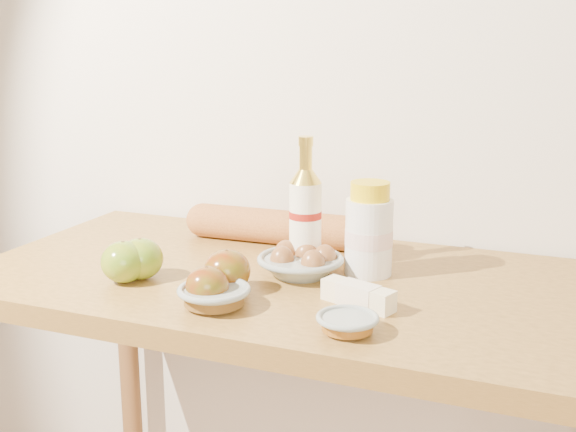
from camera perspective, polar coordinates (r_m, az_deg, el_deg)
The scene contains 13 objects.
back_wall at distance 1.57m, azimuth 5.01°, elevation 13.02°, with size 3.50×0.02×2.60m, color silver.
table at distance 1.37m, azimuth 0.47°, elevation -9.60°, with size 1.20×0.60×0.90m.
bourbon_bottle at distance 1.35m, azimuth 1.38°, elevation 0.06°, with size 0.07×0.07×0.25m.
cream_bottle at distance 1.32m, azimuth 6.42°, elevation -1.26°, with size 0.09×0.09×0.17m.
egg_bowl at distance 1.33m, azimuth 1.04°, elevation -3.71°, with size 0.16×0.16×0.06m.
baguette at distance 1.51m, azimuth -0.53°, elevation -0.90°, with size 0.44×0.09×0.07m.
apple_yellowgreen at distance 1.32m, azimuth -12.83°, elevation -3.56°, with size 0.09×0.09×0.08m.
apple_redgreen_front at distance 1.19m, azimuth -6.40°, elevation -5.51°, with size 0.09×0.09×0.07m.
apple_redgreen_right at distance 1.24m, azimuth -4.83°, elevation -4.34°, with size 0.09×0.09×0.07m.
sugar_bowl at distance 1.18m, azimuth -5.86°, elevation -6.31°, with size 0.16×0.16×0.03m.
syrup_bowl at distance 1.09m, azimuth 4.72°, elevation -8.43°, with size 0.11×0.11×0.03m.
butter_stick at distance 1.19m, azimuth 5.56°, elevation -6.24°, with size 0.13×0.08×0.04m.
apple_extra at distance 1.33m, azimuth -11.57°, elevation -3.33°, with size 0.09×0.09×0.08m.
Camera 1 is at (0.46, 0.01, 1.33)m, focal length 45.00 mm.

